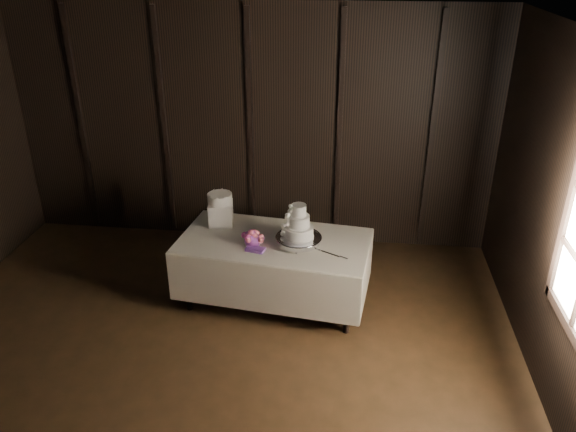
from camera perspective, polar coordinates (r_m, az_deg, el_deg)
The scene contains 8 objects.
room at distance 3.96m, azimuth -12.93°, elevation -6.27°, with size 6.08×7.08×3.08m.
display_table at distance 6.07m, azimuth -1.41°, elevation -5.31°, with size 2.10×1.27×0.76m.
cake_stand at distance 5.79m, azimuth 1.07°, elevation -2.52°, with size 0.48×0.48×0.09m, color silver.
wedding_cake at distance 5.69m, azimuth 0.81°, elevation -0.91°, with size 0.34×0.30×0.36m.
bouquet at distance 5.79m, azimuth -3.64°, elevation -2.35°, with size 0.31×0.41×0.19m, color #E46277, non-canonical shape.
box_pedestal at distance 6.23m, azimuth -6.85°, elevation 0.28°, with size 0.26×0.26×0.25m, color white.
small_cake at distance 6.16m, azimuth -6.94°, elevation 1.78°, with size 0.27×0.27×0.11m, color white.
cake_knife at distance 5.66m, azimuth 4.04°, elevation -3.76°, with size 0.37×0.02×0.01m, color silver.
Camera 1 is at (1.26, -3.13, 3.57)m, focal length 35.00 mm.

